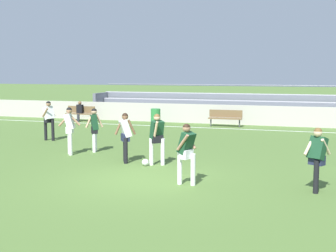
{
  "coord_description": "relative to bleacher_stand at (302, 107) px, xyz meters",
  "views": [
    {
      "loc": [
        4.52,
        -11.56,
        2.99
      ],
      "look_at": [
        -0.42,
        3.63,
        1.07
      ],
      "focal_mm": 48.9,
      "sensor_mm": 36.0,
      "label": 1
    }
  ],
  "objects": [
    {
      "name": "player_white_overlapping",
      "position": [
        -10.17,
        -10.39,
        0.12
      ],
      "size": [
        0.5,
        0.66,
        1.71
      ],
      "color": "black",
      "rests_on": "ground"
    },
    {
      "name": "bench_far_left",
      "position": [
        -12.64,
        -3.12,
        -0.35
      ],
      "size": [
        1.8,
        0.4,
        0.9
      ],
      "color": "brown",
      "rests_on": "ground"
    },
    {
      "name": "player_white_wide_right",
      "position": [
        -5.13,
        -13.79,
        0.07
      ],
      "size": [
        0.67,
        0.53,
        1.64
      ],
      "color": "black",
      "rests_on": "ground"
    },
    {
      "name": "bleacher_stand",
      "position": [
        0.0,
        0.0,
        0.0
      ],
      "size": [
        25.74,
        2.39,
        2.15
      ],
      "color": "#B2B2B7",
      "rests_on": "ground"
    },
    {
      "name": "player_dark_pressing_high",
      "position": [
        0.85,
        -15.74,
        0.05
      ],
      "size": [
        0.67,
        0.53,
        1.61
      ],
      "color": "black",
      "rests_on": "ground"
    },
    {
      "name": "spectator_seated",
      "position": [
        -12.64,
        -3.23,
        -0.2
      ],
      "size": [
        0.36,
        0.42,
        1.21
      ],
      "color": "#2D2D38",
      "rests_on": "ground"
    },
    {
      "name": "ground_plane",
      "position": [
        -3.74,
        -15.86,
        -0.9
      ],
      "size": [
        160.0,
        160.0,
        0.0
      ],
      "primitive_type": "plane",
      "color": "#4C6B30"
    },
    {
      "name": "player_dark_challenging",
      "position": [
        -4.0,
        -13.88,
        0.08
      ],
      "size": [
        0.5,
        0.65,
        1.65
      ],
      "color": "white",
      "rests_on": "ground"
    },
    {
      "name": "bench_far_right",
      "position": [
        -3.87,
        -3.12,
        -0.35
      ],
      "size": [
        1.8,
        0.4,
        0.9
      ],
      "color": "brown",
      "rests_on": "ground"
    },
    {
      "name": "trash_bin",
      "position": [
        -7.8,
        -3.32,
        -0.45
      ],
      "size": [
        0.54,
        0.54,
        0.89
      ],
      "primitive_type": "cylinder",
      "color": "#2D7F3D",
      "rests_on": "ground"
    },
    {
      "name": "sideline_wall",
      "position": [
        -3.74,
        -1.97,
        -0.35
      ],
      "size": [
        48.0,
        0.16,
        1.1
      ],
      "primitive_type": "cube",
      "color": "#BCB7AD",
      "rests_on": "ground"
    },
    {
      "name": "player_dark_on_ball",
      "position": [
        -2.42,
        -16.04,
        0.07
      ],
      "size": [
        0.5,
        0.64,
        1.63
      ],
      "color": "white",
      "rests_on": "ground"
    },
    {
      "name": "player_white_deep_cover",
      "position": [
        -7.59,
        -13.09,
        0.12
      ],
      "size": [
        0.68,
        0.5,
        1.71
      ],
      "color": "white",
      "rests_on": "ground"
    },
    {
      "name": "field_line_sideline",
      "position": [
        -3.74,
        -3.96,
        -0.9
      ],
      "size": [
        44.0,
        0.12,
        0.01
      ],
      "primitive_type": "cube",
      "color": "white",
      "rests_on": "ground"
    },
    {
      "name": "soccer_ball",
      "position": [
        -4.31,
        -14.11,
        -0.79
      ],
      "size": [
        0.22,
        0.22,
        0.22
      ],
      "primitive_type": "sphere",
      "color": "white",
      "rests_on": "ground"
    },
    {
      "name": "player_dark_trailing_run",
      "position": [
        -7.01,
        -12.31,
        0.06
      ],
      "size": [
        0.58,
        0.48,
        1.63
      ],
      "color": "white",
      "rests_on": "ground"
    }
  ]
}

